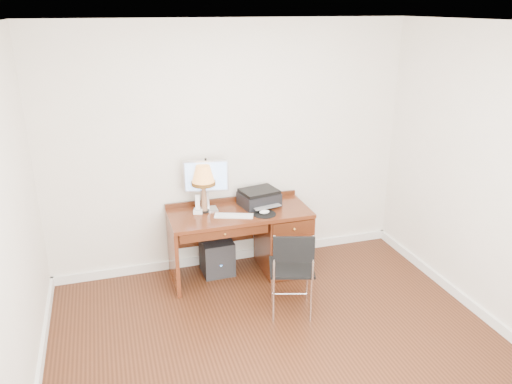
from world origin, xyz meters
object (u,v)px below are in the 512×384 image
object	(u,v)px
phone	(198,208)
chair	(294,264)
leg_lamp	(203,178)
monitor	(206,179)
printer	(259,198)
equipment_box	(217,256)
desk	(268,236)

from	to	relation	value
phone	chair	world-z (taller)	phone
leg_lamp	chair	world-z (taller)	leg_lamp
monitor	leg_lamp	xyz separation A→B (m)	(-0.04, -0.07, 0.03)
printer	chair	bearing A→B (deg)	-99.85
phone	monitor	bearing A→B (deg)	50.05
monitor	chair	distance (m)	1.34
phone	equipment_box	size ratio (longest dim) A/B	0.51
phone	chair	size ratio (longest dim) A/B	0.23
leg_lamp	equipment_box	distance (m)	0.94
desk	phone	distance (m)	0.85
equipment_box	chair	bearing A→B (deg)	-64.06
phone	chair	xyz separation A→B (m)	(0.71, -0.98, -0.27)
desk	monitor	size ratio (longest dim) A/B	2.73
desk	equipment_box	bearing A→B (deg)	170.26
printer	phone	bearing A→B (deg)	170.21
desk	phone	xyz separation A→B (m)	(-0.75, 0.09, 0.40)
leg_lamp	chair	xyz separation A→B (m)	(0.64, -0.99, -0.59)
monitor	leg_lamp	distance (m)	0.08
phone	chair	bearing A→B (deg)	-38.09
equipment_box	printer	bearing A→B (deg)	-0.56
monitor	chair	size ratio (longest dim) A/B	0.62
leg_lamp	desk	bearing A→B (deg)	-7.85
phone	leg_lamp	bearing A→B (deg)	22.87
monitor	printer	size ratio (longest dim) A/B	1.20
monitor	chair	xyz separation A→B (m)	(0.60, -1.06, -0.56)
desk	chair	xyz separation A→B (m)	(-0.04, -0.90, 0.12)
monitor	equipment_box	size ratio (longest dim) A/B	1.40
printer	equipment_box	distance (m)	0.81
monitor	phone	world-z (taller)	monitor
printer	chair	xyz separation A→B (m)	(0.03, -1.00, -0.30)
printer	leg_lamp	bearing A→B (deg)	169.60
monitor	printer	distance (m)	0.63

